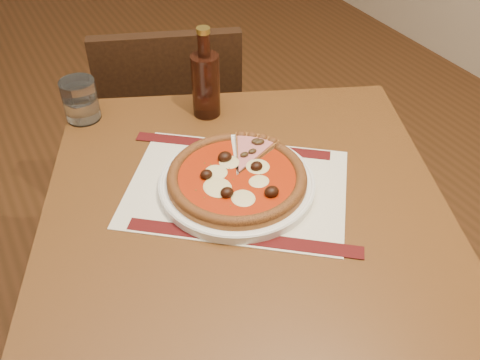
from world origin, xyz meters
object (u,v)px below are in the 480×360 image
table (245,232)px  chair_far (174,128)px  pizza (237,177)px  plate (237,184)px  water_glass (80,100)px  bottle (206,82)px

table → chair_far: size_ratio=1.23×
chair_far → pizza: size_ratio=3.02×
plate → water_glass: (-0.20, 0.40, 0.04)m
table → water_glass: water_glass is taller
water_glass → table: bearing=-65.2°
plate → pizza: pizza is taller
table → chair_far: 0.67m
plate → table: bearing=-88.4°
chair_far → bottle: (-0.03, -0.33, 0.35)m
table → water_glass: 0.50m
table → bottle: size_ratio=4.76×
pizza → bottle: bottle is taller
plate → pizza: bearing=-134.2°
table → water_glass: bearing=114.8°
chair_far → plate: chair_far is taller
plate → chair_far: bearing=80.5°
table → bottle: bottle is taller
table → bottle: 0.37m
water_glass → bottle: 0.30m
bottle → pizza: bearing=-103.9°
table → chair_far: chair_far is taller
plate → water_glass: bearing=116.4°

